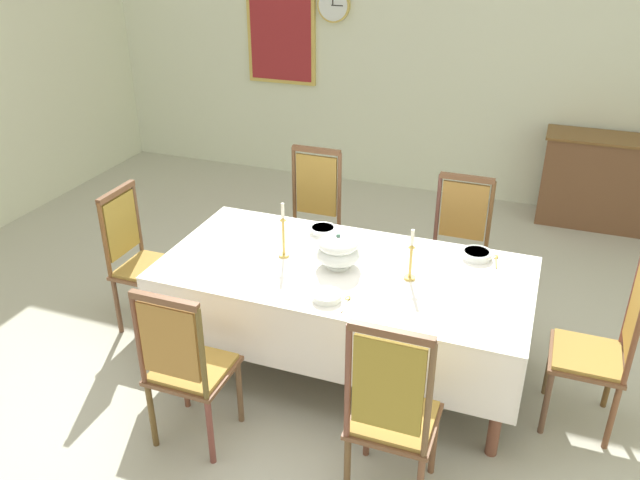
% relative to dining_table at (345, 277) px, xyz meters
% --- Properties ---
extents(ground, '(7.77, 6.91, 0.04)m').
position_rel_dining_table_xyz_m(ground, '(0.00, -0.13, -0.73)').
color(ground, '#B5B5A1').
extents(back_wall, '(7.77, 0.08, 3.43)m').
position_rel_dining_table_xyz_m(back_wall, '(0.00, 3.37, 1.01)').
color(back_wall, silver).
rests_on(back_wall, ground).
extents(dining_table, '(2.33, 1.14, 0.78)m').
position_rel_dining_table_xyz_m(dining_table, '(0.00, 0.00, 0.00)').
color(dining_table, brown).
rests_on(dining_table, ground).
extents(tablecloth, '(2.35, 1.16, 0.45)m').
position_rel_dining_table_xyz_m(tablecloth, '(0.00, -0.00, -0.05)').
color(tablecloth, white).
rests_on(tablecloth, dining_table).
extents(chair_south_a, '(0.44, 0.42, 1.07)m').
position_rel_dining_table_xyz_m(chair_south_a, '(-0.61, -0.97, -0.15)').
color(chair_south_a, brown).
rests_on(chair_south_a, ground).
extents(chair_north_a, '(0.44, 0.42, 1.16)m').
position_rel_dining_table_xyz_m(chair_north_a, '(-0.61, 0.98, -0.13)').
color(chair_north_a, brown).
rests_on(chair_north_a, ground).
extents(chair_south_b, '(0.44, 0.42, 1.16)m').
position_rel_dining_table_xyz_m(chair_south_b, '(0.58, -0.98, -0.12)').
color(chair_south_b, brown).
rests_on(chair_south_b, ground).
extents(chair_north_b, '(0.44, 0.42, 1.08)m').
position_rel_dining_table_xyz_m(chair_north_b, '(0.58, 0.97, -0.15)').
color(chair_north_b, brown).
rests_on(chair_north_b, ground).
extents(chair_head_west, '(0.42, 0.44, 1.07)m').
position_rel_dining_table_xyz_m(chair_head_west, '(-1.57, -0.00, -0.15)').
color(chair_head_west, brown).
rests_on(chair_head_west, ground).
extents(chair_head_east, '(0.42, 0.44, 1.14)m').
position_rel_dining_table_xyz_m(chair_head_east, '(1.57, -0.00, -0.13)').
color(chair_head_east, brown).
rests_on(chair_head_east, ground).
extents(soup_tureen, '(0.29, 0.29, 0.23)m').
position_rel_dining_table_xyz_m(soup_tureen, '(-0.05, 0.00, 0.19)').
color(soup_tureen, white).
rests_on(soup_tureen, tablecloth).
extents(candlestick_west, '(0.07, 0.07, 0.38)m').
position_rel_dining_table_xyz_m(candlestick_west, '(-0.42, -0.00, 0.23)').
color(candlestick_west, gold).
rests_on(candlestick_west, tablecloth).
extents(candlestick_east, '(0.07, 0.07, 0.34)m').
position_rel_dining_table_xyz_m(candlestick_east, '(0.42, -0.00, 0.21)').
color(candlestick_east, gold).
rests_on(candlestick_east, tablecloth).
extents(bowl_near_left, '(0.20, 0.20, 0.05)m').
position_rel_dining_table_xyz_m(bowl_near_left, '(0.77, 0.42, 0.10)').
color(bowl_near_left, white).
rests_on(bowl_near_left, tablecloth).
extents(bowl_near_right, '(0.17, 0.17, 0.04)m').
position_rel_dining_table_xyz_m(bowl_near_right, '(0.02, -0.40, 0.10)').
color(bowl_near_right, white).
rests_on(bowl_near_right, tablecloth).
extents(bowl_far_left, '(0.19, 0.19, 0.04)m').
position_rel_dining_table_xyz_m(bowl_far_left, '(-0.30, 0.42, 0.10)').
color(bowl_far_left, white).
rests_on(bowl_far_left, tablecloth).
extents(spoon_primary, '(0.04, 0.18, 0.01)m').
position_rel_dining_table_xyz_m(spoon_primary, '(0.89, 0.45, 0.08)').
color(spoon_primary, gold).
rests_on(spoon_primary, tablecloth).
extents(spoon_secondary, '(0.03, 0.18, 0.01)m').
position_rel_dining_table_xyz_m(spoon_secondary, '(0.14, -0.37, 0.08)').
color(spoon_secondary, gold).
rests_on(spoon_secondary, tablecloth).
extents(sideboard, '(1.44, 0.48, 0.90)m').
position_rel_dining_table_xyz_m(sideboard, '(1.78, 3.05, -0.25)').
color(sideboard, brown).
rests_on(sideboard, ground).
extents(mounted_clock, '(0.35, 0.06, 0.35)m').
position_rel_dining_table_xyz_m(mounted_clock, '(-1.24, 3.29, 1.23)').
color(mounted_clock, '#D1B251').
extents(framed_painting, '(0.80, 0.05, 1.31)m').
position_rel_dining_table_xyz_m(framed_painting, '(-1.85, 3.30, 1.02)').
color(framed_painting, '#D1B251').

